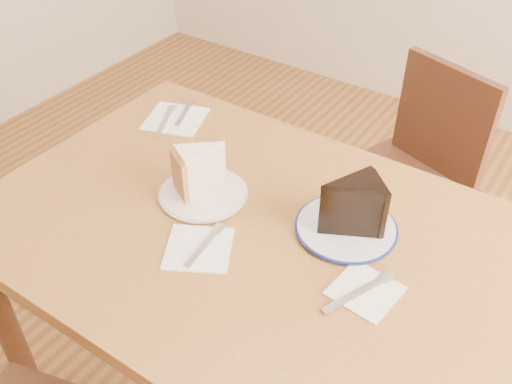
% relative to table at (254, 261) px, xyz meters
% --- Properties ---
extents(table, '(1.20, 0.80, 0.75)m').
position_rel_table_xyz_m(table, '(0.00, 0.00, 0.00)').
color(table, brown).
rests_on(table, ground).
extents(chair_far, '(0.51, 0.51, 0.81)m').
position_rel_table_xyz_m(chair_far, '(0.09, 0.74, -0.20)').
color(chair_far, black).
rests_on(chair_far, ground).
extents(plate_cream, '(0.19, 0.19, 0.01)m').
position_rel_table_xyz_m(plate_cream, '(-0.16, 0.03, 0.10)').
color(plate_cream, silver).
rests_on(plate_cream, table).
extents(plate_navy, '(0.21, 0.21, 0.01)m').
position_rel_table_xyz_m(plate_navy, '(0.16, 0.11, 0.10)').
color(plate_navy, silver).
rests_on(plate_navy, table).
extents(carrot_cake, '(0.12, 0.13, 0.10)m').
position_rel_table_xyz_m(carrot_cake, '(-0.17, 0.05, 0.16)').
color(carrot_cake, beige).
rests_on(carrot_cake, plate_cream).
extents(chocolate_cake, '(0.14, 0.15, 0.11)m').
position_rel_table_xyz_m(chocolate_cake, '(0.16, 0.09, 0.17)').
color(chocolate_cake, black).
rests_on(chocolate_cake, plate_navy).
extents(napkin_cream, '(0.18, 0.18, 0.00)m').
position_rel_table_xyz_m(napkin_cream, '(-0.06, -0.11, 0.10)').
color(napkin_cream, white).
rests_on(napkin_cream, table).
extents(napkin_navy, '(0.13, 0.13, 0.00)m').
position_rel_table_xyz_m(napkin_navy, '(0.27, -0.03, 0.10)').
color(napkin_navy, white).
rests_on(napkin_navy, table).
extents(napkin_spare, '(0.19, 0.19, 0.00)m').
position_rel_table_xyz_m(napkin_spare, '(-0.43, 0.24, 0.10)').
color(napkin_spare, white).
rests_on(napkin_spare, table).
extents(fork_cream, '(0.03, 0.14, 0.00)m').
position_rel_table_xyz_m(fork_cream, '(-0.05, -0.10, 0.10)').
color(fork_cream, silver).
rests_on(fork_cream, napkin_cream).
extents(knife_navy, '(0.08, 0.16, 0.00)m').
position_rel_table_xyz_m(knife_navy, '(0.27, -0.04, 0.10)').
color(knife_navy, silver).
rests_on(knife_navy, napkin_navy).
extents(fork_spare, '(0.07, 0.13, 0.00)m').
position_rel_table_xyz_m(fork_spare, '(-0.42, 0.28, 0.10)').
color(fork_spare, silver).
rests_on(fork_spare, napkin_spare).
extents(knife_spare, '(0.08, 0.15, 0.00)m').
position_rel_table_xyz_m(knife_spare, '(-0.44, 0.22, 0.10)').
color(knife_spare, silver).
rests_on(knife_spare, napkin_spare).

